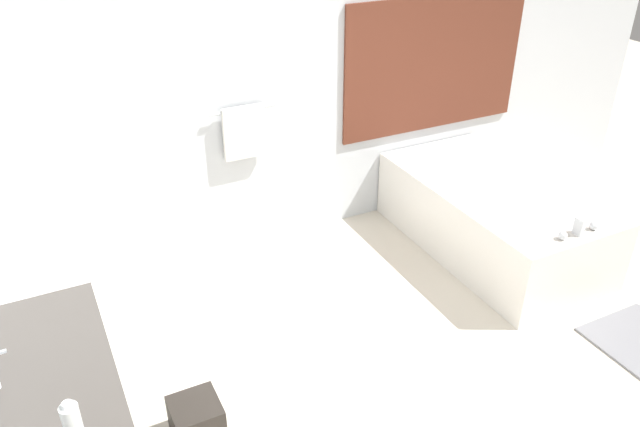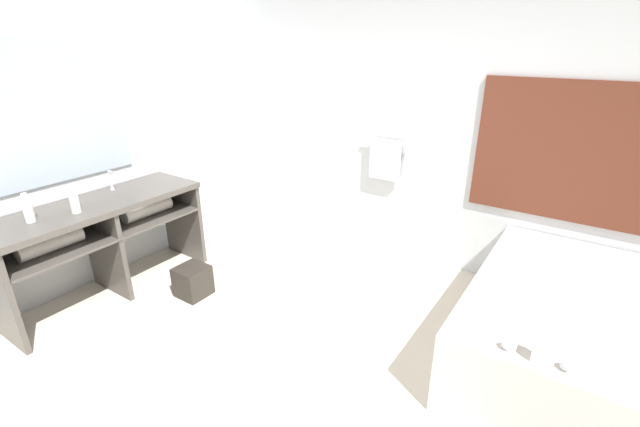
# 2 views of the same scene
# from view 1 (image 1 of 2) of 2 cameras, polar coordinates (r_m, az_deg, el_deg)

# --- Properties ---
(ground_plane) EXTENTS (16.00, 16.00, 0.00)m
(ground_plane) POSITION_cam_1_polar(r_m,az_deg,el_deg) (3.73, 10.91, -17.83)
(ground_plane) COLOR beige
(ground_plane) RESTS_ON ground
(wall_back_with_blinds) EXTENTS (7.40, 0.13, 2.70)m
(wall_back_with_blinds) POSITION_cam_1_polar(r_m,az_deg,el_deg) (4.70, -3.46, 12.57)
(wall_back_with_blinds) COLOR silver
(wall_back_with_blinds) RESTS_ON ground_plane
(bathtub) EXTENTS (0.98, 1.81, 0.68)m
(bathtub) POSITION_cam_1_polar(r_m,az_deg,el_deg) (5.06, 15.46, -0.01)
(bathtub) COLOR silver
(bathtub) RESTS_ON ground_plane
(water_bottle_2) EXTENTS (0.07, 0.07, 0.22)m
(water_bottle_2) POSITION_cam_1_polar(r_m,az_deg,el_deg) (2.52, -21.62, -17.67)
(water_bottle_2) COLOR silver
(water_bottle_2) RESTS_ON vanity_counter
(waste_bin) EXTENTS (0.25, 0.25, 0.27)m
(waste_bin) POSITION_cam_1_polar(r_m,az_deg,el_deg) (3.53, -11.18, -18.25)
(waste_bin) COLOR #2D2823
(waste_bin) RESTS_ON ground_plane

